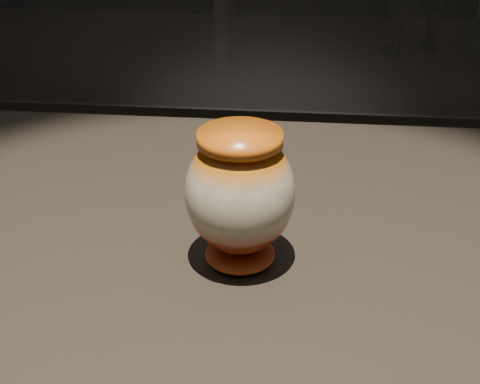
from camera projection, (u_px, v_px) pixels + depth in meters
The scene contains 1 object.
main_vase at pixel (240, 194), 0.76m from camera, with size 0.14×0.14×0.17m.
Camera 1 is at (0.17, -0.72, 1.36)m, focal length 50.00 mm.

